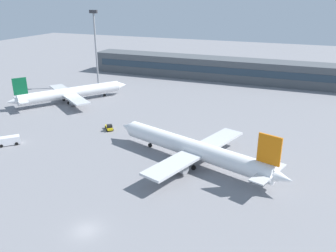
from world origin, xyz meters
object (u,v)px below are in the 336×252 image
airplane_near (193,148)px  floodlight_tower_west (96,44)px  baggage_tug_yellow (109,127)px  service_van_white (8,141)px  airplane_mid (72,93)px

airplane_near → floodlight_tower_west: floodlight_tower_west is taller
baggage_tug_yellow → floodlight_tower_west: floodlight_tower_west is taller
baggage_tug_yellow → floodlight_tower_west: 51.21m
floodlight_tower_west → service_van_white: bearing=-79.2°
baggage_tug_yellow → service_van_white: 24.97m
airplane_mid → service_van_white: 37.20m
airplane_near → floodlight_tower_west: (-55.35, 49.64, 13.25)m
service_van_white → airplane_near: bearing=9.7°
service_van_white → airplane_mid: bearing=102.4°
airplane_near → floodlight_tower_west: size_ratio=1.47×
service_van_white → floodlight_tower_west: (-10.89, 57.27, 15.45)m
airplane_near → service_van_white: bearing=-170.3°
baggage_tug_yellow → service_van_white: size_ratio=0.72×
airplane_near → airplane_mid: 59.74m
airplane_mid → service_van_white: size_ratio=6.95×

